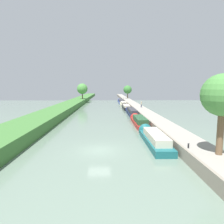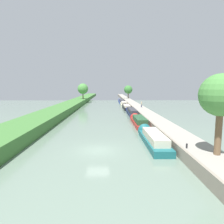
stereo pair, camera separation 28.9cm
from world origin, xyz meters
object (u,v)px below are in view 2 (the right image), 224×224
Objects in this scene: narrowboat_cream at (124,104)px; narrowboat_navy at (132,112)px; narrowboat_blue at (121,101)px; mooring_bollard_far at (124,98)px; narrowboat_black at (126,107)px; narrowboat_red at (139,121)px; narrowboat_teal at (152,138)px; mooring_bollard_near at (187,146)px; person_walking at (142,104)px.

narrowboat_navy is at bearing -89.67° from narrowboat_cream.
narrowboat_blue is 7.80m from mooring_bollard_far.
narrowboat_red is at bearing -89.97° from narrowboat_black.
mooring_bollard_near reaches higher than narrowboat_teal.
mooring_bollard_near is (1.79, -18.64, 0.80)m from narrowboat_red.
narrowboat_blue is 10.17× the size of person_walking.
mooring_bollard_far reaches higher than narrowboat_cream.
mooring_bollard_near is at bearing -72.09° from narrowboat_teal.
narrowboat_red is 12.80m from narrowboat_navy.
narrowboat_blue is 37.52× the size of mooring_bollard_far.
person_walking is 3.69× the size of mooring_bollard_near.
narrowboat_navy is 24.35m from narrowboat_cream.
mooring_bollard_far is at bearing 85.22° from narrowboat_cream.
narrowboat_red is 19.25m from person_walking.
narrowboat_blue is (-0.08, 51.18, -0.05)m from narrowboat_red.
narrowboat_cream reaches higher than narrowboat_black.
narrowboat_black is 32.45m from mooring_bollard_far.
narrowboat_blue is (0.07, 63.81, -0.07)m from narrowboat_teal.
narrowboat_black is 1.12× the size of narrowboat_cream.
narrowboat_teal is 38.95m from narrowboat_black.
narrowboat_red is at bearing 89.30° from narrowboat_teal.
narrowboat_red is (0.15, 12.63, -0.03)m from narrowboat_teal.
narrowboat_black is at bearing 89.79° from narrowboat_teal.
narrowboat_teal is 71.37m from mooring_bollard_far.
person_walking reaches higher than narrowboat_red.
narrowboat_blue is 32.56m from person_walking.
narrowboat_teal is 0.66× the size of narrowboat_blue.
person_walking reaches higher than narrowboat_cream.
narrowboat_teal is 24.84× the size of mooring_bollard_far.
person_walking is (3.72, 31.49, 1.42)m from narrowboat_teal.
mooring_bollard_far reaches higher than narrowboat_blue.
person_walking is at bearing -64.37° from narrowboat_black.
narrowboat_teal reaches higher than narrowboat_cream.
narrowboat_navy is 31.25× the size of mooring_bollard_near.
mooring_bollard_near reaches higher than narrowboat_navy.
narrowboat_blue is (-0.07, 24.86, -0.00)m from narrowboat_black.
person_walking is (3.65, -32.32, 1.49)m from narrowboat_blue.
narrowboat_navy is 0.83× the size of narrowboat_blue.
person_walking is at bearing 79.29° from narrowboat_red.
mooring_bollard_far is (0.00, 77.35, 0.00)m from mooring_bollard_near.
mooring_bollard_far is at bearing 76.04° from narrowboat_blue.
narrowboat_cream is at bearing -94.78° from mooring_bollard_far.
mooring_bollard_far is (1.87, 7.53, 0.85)m from narrowboat_blue.
mooring_bollard_far reaches higher than narrowboat_red.
narrowboat_navy is 1.34× the size of narrowboat_cream.
narrowboat_navy is at bearing -119.57° from person_walking.
narrowboat_black is 45.01m from mooring_bollard_near.
narrowboat_red is 0.66× the size of narrowboat_blue.
mooring_bollard_far is at bearing 87.93° from narrowboat_navy.
narrowboat_blue is at bearing 90.16° from narrowboat_black.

